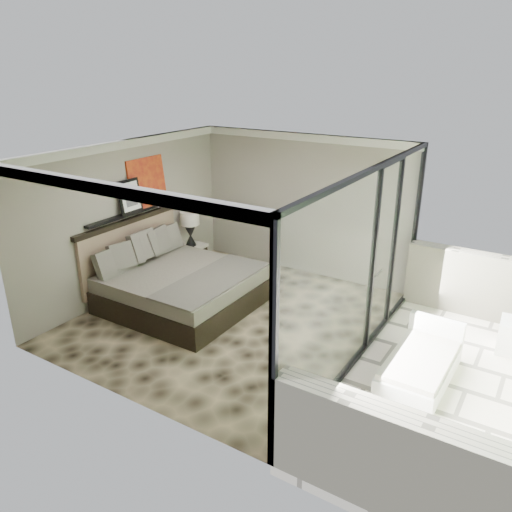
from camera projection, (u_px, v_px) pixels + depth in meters
The scene contains 13 objects.
floor at pixel (232, 318), 8.42m from camera, with size 5.00×5.00×0.00m, color black.
ceiling at pixel (228, 152), 7.42m from camera, with size 4.50×5.00×0.02m, color silver.
back_wall at pixel (302, 205), 9.88m from camera, with size 4.50×0.02×2.80m, color gray.
left_wall at pixel (129, 218), 9.03m from camera, with size 0.02×5.00×2.80m, color gray.
glass_wall at pixel (365, 269), 6.80m from camera, with size 0.08×5.00×2.80m, color white.
terrace_slab at pixel (465, 394), 6.57m from camera, with size 3.00×5.00×0.12m, color silver.
picture_ledge at pixel (135, 212), 9.05m from camera, with size 0.12×2.20×0.05m, color black.
bed at pixel (177, 284), 8.79m from camera, with size 2.42×2.34×1.34m.
nightstand at pixel (190, 256), 10.38m from camera, with size 0.56×0.56×0.56m, color black.
table_lamp at pixel (190, 224), 10.13m from camera, with size 0.39×0.39×0.71m.
abstract_canvas at pixel (147, 182), 9.19m from camera, with size 0.04×0.90×0.90m, color #C05810.
framed_print at pixel (130, 196), 8.81m from camera, with size 0.03×0.50×0.60m, color black.
lounger at pixel (421, 365), 6.77m from camera, with size 0.80×1.57×0.61m.
Camera 1 is at (4.34, -6.10, 4.01)m, focal length 35.00 mm.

